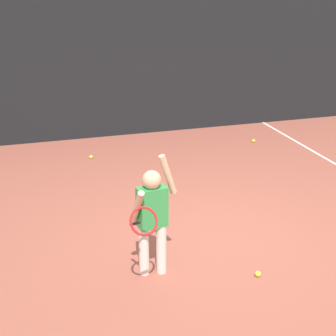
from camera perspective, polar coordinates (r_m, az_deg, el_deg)
ground_plane at (r=6.24m, az=4.77°, el=-7.84°), size 20.00×20.00×0.00m
back_fence_windscreen at (r=9.81m, az=-4.75°, el=14.69°), size 12.98×0.08×3.82m
fence_post_1 at (r=9.86m, az=-4.84°, el=15.16°), size 0.09×0.09×3.97m
tennis_player at (r=5.14m, az=-1.89°, el=-5.38°), size 0.65×0.65×1.35m
tennis_ball_0 at (r=5.52m, az=10.40°, el=-12.00°), size 0.07×0.07×0.07m
tennis_ball_3 at (r=8.86m, az=-8.93°, el=1.27°), size 0.07×0.07×0.07m
tennis_ball_4 at (r=9.77m, az=9.90°, el=3.13°), size 0.07×0.07×0.07m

